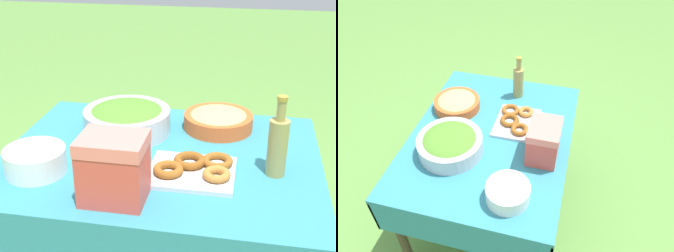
{
  "view_description": "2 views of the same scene",
  "coord_description": "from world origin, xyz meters",
  "views": [
    {
      "loc": [
        -0.3,
        1.46,
        1.47
      ],
      "look_at": [
        -0.02,
        -0.05,
        0.78
      ],
      "focal_mm": 50.0,
      "sensor_mm": 36.0,
      "label": 1
    },
    {
      "loc": [
        1.25,
        0.41,
        1.96
      ],
      "look_at": [
        -0.07,
        0.07,
        0.71
      ],
      "focal_mm": 35.0,
      "sensor_mm": 36.0,
      "label": 2
    }
  ],
  "objects": [
    {
      "name": "plate_stack",
      "position": [
        0.38,
        0.2,
        0.73
      ],
      "size": [
        0.21,
        0.21,
        0.08
      ],
      "color": "white",
      "rests_on": "picnic_table"
    },
    {
      "name": "donut_platter",
      "position": [
        -0.14,
        0.11,
        0.71
      ],
      "size": [
        0.28,
        0.24,
        0.04
      ],
      "color": "silver",
      "rests_on": "picnic_table"
    },
    {
      "name": "olive_oil_bottle",
      "position": [
        -0.4,
        0.06,
        0.8
      ],
      "size": [
        0.07,
        0.07,
        0.28
      ],
      "color": "#998E4C",
      "rests_on": "picnic_table"
    },
    {
      "name": "ground_plane",
      "position": [
        0.0,
        0.0,
        0.0
      ],
      "size": [
        14.0,
        14.0,
        0.0
      ],
      "primitive_type": "plane",
      "color": "#609342"
    },
    {
      "name": "salad_bowl",
      "position": [
        0.17,
        -0.17,
        0.75
      ],
      "size": [
        0.34,
        0.34,
        0.11
      ],
      "color": "silver",
      "rests_on": "picnic_table"
    },
    {
      "name": "cooler_box",
      "position": [
        0.08,
        0.3,
        0.79
      ],
      "size": [
        0.2,
        0.16,
        0.21
      ],
      "color": "#E04C42",
      "rests_on": "picnic_table"
    },
    {
      "name": "pasta_bowl",
      "position": [
        -0.18,
        -0.27,
        0.73
      ],
      "size": [
        0.27,
        0.27,
        0.08
      ],
      "color": "#E05B28",
      "rests_on": "picnic_table"
    },
    {
      "name": "picnic_table",
      "position": [
        0.0,
        0.0,
        0.59
      ],
      "size": [
        1.13,
        0.88,
        0.69
      ],
      "color": "teal",
      "rests_on": "ground_plane"
    }
  ]
}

